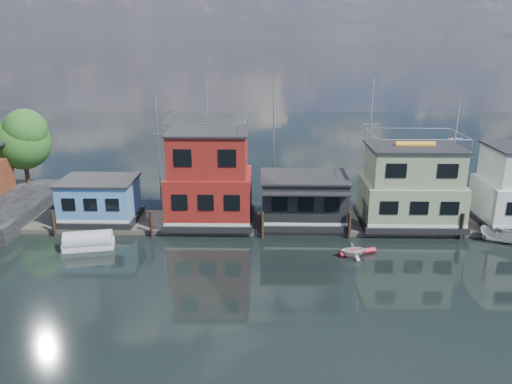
{
  "coord_description": "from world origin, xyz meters",
  "views": [
    {
      "loc": [
        -3.75,
        -28.39,
        15.68
      ],
      "look_at": [
        -4.55,
        12.0,
        3.0
      ],
      "focal_mm": 35.0,
      "sensor_mm": 36.0,
      "label": 1
    }
  ],
  "objects_px": {
    "houseboat_blue": "(100,200)",
    "motorboat": "(502,235)",
    "dinghy_white": "(353,249)",
    "tarp_runabout": "(88,242)",
    "red_kayak": "(358,252)",
    "houseboat_dark": "(304,199)",
    "houseboat_red": "(209,179)",
    "houseboat_green": "(411,187)"
  },
  "relations": [
    {
      "from": "houseboat_blue",
      "to": "dinghy_white",
      "type": "xyz_separation_m",
      "value": [
        20.78,
        -6.34,
        -1.63
      ]
    },
    {
      "from": "houseboat_blue",
      "to": "red_kayak",
      "type": "relative_size",
      "value": 2.2
    },
    {
      "from": "houseboat_blue",
      "to": "houseboat_red",
      "type": "bearing_deg",
      "value": 0.0
    },
    {
      "from": "red_kayak",
      "to": "motorboat",
      "type": "xyz_separation_m",
      "value": [
        11.8,
        2.46,
        0.42
      ]
    },
    {
      "from": "houseboat_blue",
      "to": "houseboat_dark",
      "type": "relative_size",
      "value": 0.86
    },
    {
      "from": "houseboat_blue",
      "to": "dinghy_white",
      "type": "relative_size",
      "value": 2.96
    },
    {
      "from": "houseboat_red",
      "to": "red_kayak",
      "type": "distance_m",
      "value": 13.68
    },
    {
      "from": "houseboat_red",
      "to": "motorboat",
      "type": "bearing_deg",
      "value": -8.51
    },
    {
      "from": "houseboat_blue",
      "to": "houseboat_dark",
      "type": "xyz_separation_m",
      "value": [
        17.5,
        -0.02,
        0.21
      ]
    },
    {
      "from": "houseboat_red",
      "to": "dinghy_white",
      "type": "bearing_deg",
      "value": -29.33
    },
    {
      "from": "houseboat_blue",
      "to": "motorboat",
      "type": "distance_m",
      "value": 33.2
    },
    {
      "from": "houseboat_red",
      "to": "houseboat_green",
      "type": "height_order",
      "value": "houseboat_red"
    },
    {
      "from": "houseboat_blue",
      "to": "red_kayak",
      "type": "bearing_deg",
      "value": -15.75
    },
    {
      "from": "dinghy_white",
      "to": "motorboat",
      "type": "bearing_deg",
      "value": -85.18
    },
    {
      "from": "motorboat",
      "to": "houseboat_green",
      "type": "bearing_deg",
      "value": 93.12
    },
    {
      "from": "houseboat_red",
      "to": "tarp_runabout",
      "type": "relative_size",
      "value": 2.98
    },
    {
      "from": "houseboat_blue",
      "to": "dinghy_white",
      "type": "bearing_deg",
      "value": -16.96
    },
    {
      "from": "houseboat_blue",
      "to": "houseboat_green",
      "type": "xyz_separation_m",
      "value": [
        26.5,
        0.0,
        1.34
      ]
    },
    {
      "from": "houseboat_blue",
      "to": "motorboat",
      "type": "xyz_separation_m",
      "value": [
        32.98,
        -3.51,
        -1.57
      ]
    },
    {
      "from": "houseboat_red",
      "to": "houseboat_dark",
      "type": "xyz_separation_m",
      "value": [
        8.0,
        -0.02,
        -1.69
      ]
    },
    {
      "from": "houseboat_blue",
      "to": "tarp_runabout",
      "type": "xyz_separation_m",
      "value": [
        0.66,
        -5.25,
        -1.64
      ]
    },
    {
      "from": "red_kayak",
      "to": "motorboat",
      "type": "relative_size",
      "value": 0.88
    },
    {
      "from": "red_kayak",
      "to": "tarp_runabout",
      "type": "height_order",
      "value": "tarp_runabout"
    },
    {
      "from": "dinghy_white",
      "to": "red_kayak",
      "type": "distance_m",
      "value": 0.65
    },
    {
      "from": "houseboat_red",
      "to": "dinghy_white",
      "type": "xyz_separation_m",
      "value": [
        11.28,
        -6.34,
        -3.53
      ]
    },
    {
      "from": "tarp_runabout",
      "to": "houseboat_blue",
      "type": "bearing_deg",
      "value": 85.2
    },
    {
      "from": "houseboat_blue",
      "to": "houseboat_red",
      "type": "height_order",
      "value": "houseboat_red"
    },
    {
      "from": "red_kayak",
      "to": "motorboat",
      "type": "distance_m",
      "value": 12.06
    },
    {
      "from": "houseboat_dark",
      "to": "motorboat",
      "type": "bearing_deg",
      "value": -12.72
    },
    {
      "from": "dinghy_white",
      "to": "houseboat_green",
      "type": "bearing_deg",
      "value": -50.3
    },
    {
      "from": "dinghy_white",
      "to": "tarp_runabout",
      "type": "distance_m",
      "value": 20.15
    },
    {
      "from": "houseboat_dark",
      "to": "motorboat",
      "type": "xyz_separation_m",
      "value": [
        15.48,
        -3.5,
        -1.78
      ]
    },
    {
      "from": "houseboat_blue",
      "to": "houseboat_dark",
      "type": "bearing_deg",
      "value": -0.06
    },
    {
      "from": "motorboat",
      "to": "dinghy_white",
      "type": "bearing_deg",
      "value": 134.62
    },
    {
      "from": "houseboat_blue",
      "to": "houseboat_green",
      "type": "height_order",
      "value": "houseboat_green"
    },
    {
      "from": "houseboat_dark",
      "to": "red_kayak",
      "type": "bearing_deg",
      "value": -58.27
    },
    {
      "from": "tarp_runabout",
      "to": "red_kayak",
      "type": "bearing_deg",
      "value": -13.94
    },
    {
      "from": "houseboat_dark",
      "to": "red_kayak",
      "type": "distance_m",
      "value": 7.34
    },
    {
      "from": "houseboat_green",
      "to": "houseboat_dark",
      "type": "bearing_deg",
      "value": -179.88
    },
    {
      "from": "houseboat_red",
      "to": "motorboat",
      "type": "distance_m",
      "value": 23.99
    },
    {
      "from": "houseboat_red",
      "to": "houseboat_dark",
      "type": "height_order",
      "value": "houseboat_red"
    },
    {
      "from": "motorboat",
      "to": "houseboat_dark",
      "type": "bearing_deg",
      "value": 108.88
    }
  ]
}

